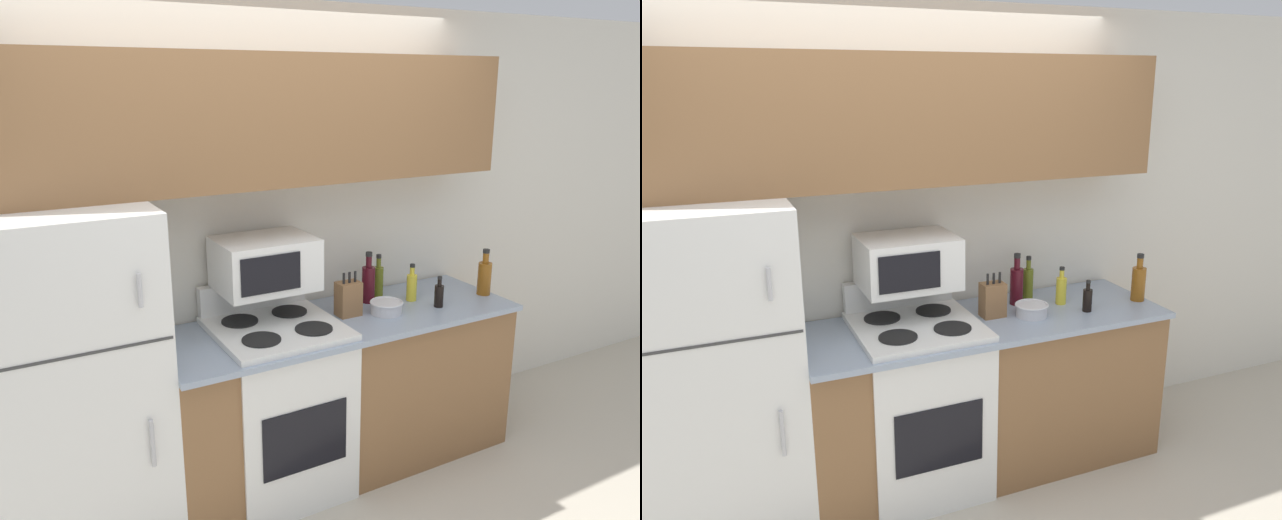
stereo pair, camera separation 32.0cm
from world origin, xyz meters
TOP-DOWN VIEW (x-y plane):
  - ground_plane at (0.00, 0.00)m, footprint 12.00×12.00m
  - wall_back at (0.00, 0.67)m, footprint 8.00×0.05m
  - lower_cabinets at (0.37, 0.31)m, footprint 2.00×0.67m
  - refrigerator at (-1.00, 0.32)m, footprint 0.74×0.66m
  - upper_cabinets at (0.00, 0.47)m, footprint 2.74×0.35m
  - stove at (-0.03, 0.30)m, footprint 0.64×0.65m
  - microwave at (-0.03, 0.42)m, footprint 0.50×0.38m
  - knife_block at (0.41, 0.32)m, footprint 0.13×0.09m
  - bowl at (0.61, 0.24)m, footprint 0.18×0.18m
  - bottle_cooking_spray at (0.86, 0.34)m, footprint 0.06×0.06m
  - bottle_whiskey at (1.31, 0.22)m, footprint 0.08×0.08m
  - bottle_soy_sauce at (0.93, 0.18)m, footprint 0.05×0.05m
  - bottle_olive_oil at (0.73, 0.49)m, footprint 0.06×0.06m
  - bottle_wine_red at (0.63, 0.44)m, footprint 0.08×0.08m

SIDE VIEW (x-z plane):
  - ground_plane at x=0.00m, z-range 0.00..0.00m
  - lower_cabinets at x=0.37m, z-range 0.00..0.91m
  - stove at x=-0.03m, z-range -0.07..1.04m
  - refrigerator at x=-1.00m, z-range 0.00..1.64m
  - bowl at x=0.61m, z-range 0.91..0.98m
  - bottle_soy_sauce at x=0.93m, z-range 0.89..1.07m
  - bottle_cooking_spray at x=0.86m, z-range 0.89..1.11m
  - knife_block at x=0.41m, z-range 0.88..1.13m
  - bottle_olive_oil at x=0.73m, z-range 0.88..1.14m
  - bottle_whiskey at x=1.31m, z-range 0.88..1.16m
  - bottle_wine_red at x=0.63m, z-range 0.88..1.18m
  - microwave at x=-0.03m, z-range 1.11..1.37m
  - wall_back at x=0.00m, z-range 0.00..2.55m
  - upper_cabinets at x=0.00m, z-range 1.64..2.28m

